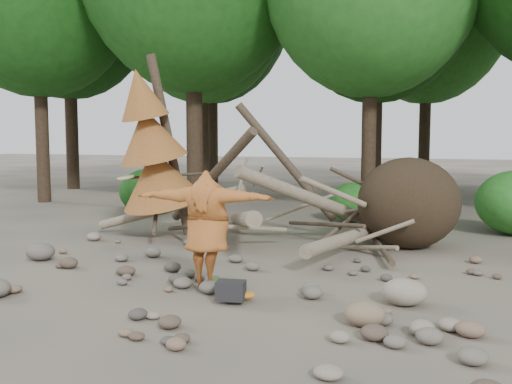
% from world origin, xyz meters
% --- Properties ---
extents(ground, '(120.00, 120.00, 0.00)m').
position_xyz_m(ground, '(0.00, 0.00, 0.00)').
color(ground, '#514C44').
rests_on(ground, ground).
extents(deadfall_pile, '(8.55, 5.24, 3.30)m').
position_xyz_m(deadfall_pile, '(2.02, 4.24, 0.95)').
color(deadfall_pile, '#332619').
rests_on(deadfall_pile, ground).
extents(dead_conifer, '(2.06, 2.16, 4.35)m').
position_xyz_m(dead_conifer, '(-3.12, 3.37, 2.11)').
color(dead_conifer, '#4C3F30').
rests_on(dead_conifer, ground).
extents(bush_left, '(1.80, 1.80, 1.44)m').
position_xyz_m(bush_left, '(-5.50, 7.20, 0.72)').
color(bush_left, '#1A5316').
rests_on(bush_left, ground).
extents(bush_mid, '(1.40, 1.40, 1.12)m').
position_xyz_m(bush_mid, '(0.80, 7.80, 0.56)').
color(bush_mid, '#236A1E').
rests_on(bush_mid, ground).
extents(frisbee_thrower, '(2.97, 0.88, 1.82)m').
position_xyz_m(frisbee_thrower, '(-0.08, -0.31, 0.99)').
color(frisbee_thrower, '#A75A25').
rests_on(frisbee_thrower, ground).
extents(backpack, '(0.45, 0.34, 0.27)m').
position_xyz_m(backpack, '(0.55, -0.87, 0.14)').
color(backpack, black).
rests_on(backpack, ground).
extents(cloth_green, '(0.43, 0.35, 0.16)m').
position_xyz_m(cloth_green, '(0.11, -0.33, 0.08)').
color(cloth_green, '#2F5F26').
rests_on(cloth_green, ground).
extents(cloth_orange, '(0.30, 0.25, 0.11)m').
position_xyz_m(cloth_orange, '(0.71, -0.71, 0.06)').
color(cloth_orange, '#BF7320').
rests_on(cloth_orange, ground).
extents(boulder_front_right, '(0.52, 0.47, 0.31)m').
position_xyz_m(boulder_front_right, '(2.53, -1.21, 0.16)').
color(boulder_front_right, '#836C52').
rests_on(boulder_front_right, ground).
extents(boulder_mid_right, '(0.64, 0.58, 0.39)m').
position_xyz_m(boulder_mid_right, '(2.93, -0.10, 0.19)').
color(boulder_mid_right, gray).
rests_on(boulder_mid_right, ground).
extents(boulder_mid_left, '(0.57, 0.52, 0.34)m').
position_xyz_m(boulder_mid_left, '(-4.08, 0.61, 0.17)').
color(boulder_mid_left, '#665D56').
rests_on(boulder_mid_left, ground).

